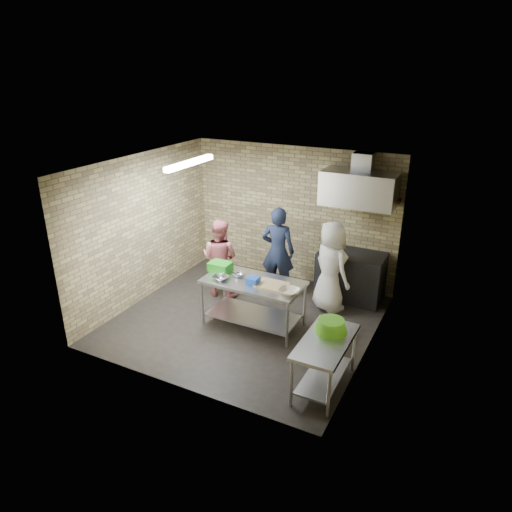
# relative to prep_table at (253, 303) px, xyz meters

# --- Properties ---
(floor) EXTENTS (4.20, 4.20, 0.00)m
(floor) POSITION_rel_prep_table_xyz_m (-0.19, 0.08, -0.41)
(floor) COLOR black
(floor) RESTS_ON ground
(ceiling) EXTENTS (4.20, 4.20, 0.00)m
(ceiling) POSITION_rel_prep_table_xyz_m (-0.19, 0.08, 2.29)
(ceiling) COLOR black
(ceiling) RESTS_ON ground
(back_wall) EXTENTS (4.20, 0.06, 2.70)m
(back_wall) POSITION_rel_prep_table_xyz_m (-0.19, 2.08, 0.94)
(back_wall) COLOR tan
(back_wall) RESTS_ON ground
(front_wall) EXTENTS (4.20, 0.06, 2.70)m
(front_wall) POSITION_rel_prep_table_xyz_m (-0.19, -1.92, 0.94)
(front_wall) COLOR tan
(front_wall) RESTS_ON ground
(left_wall) EXTENTS (0.06, 4.00, 2.70)m
(left_wall) POSITION_rel_prep_table_xyz_m (-2.29, 0.08, 0.94)
(left_wall) COLOR tan
(left_wall) RESTS_ON ground
(right_wall) EXTENTS (0.06, 4.00, 2.70)m
(right_wall) POSITION_rel_prep_table_xyz_m (1.91, 0.08, 0.94)
(right_wall) COLOR tan
(right_wall) RESTS_ON ground
(prep_table) EXTENTS (1.65, 0.83, 0.83)m
(prep_table) POSITION_rel_prep_table_xyz_m (0.00, 0.00, 0.00)
(prep_table) COLOR silver
(prep_table) RESTS_ON floor
(side_counter) EXTENTS (0.60, 1.20, 0.75)m
(side_counter) POSITION_rel_prep_table_xyz_m (1.61, -1.02, -0.04)
(side_counter) COLOR silver
(side_counter) RESTS_ON floor
(stove) EXTENTS (1.20, 0.70, 0.90)m
(stove) POSITION_rel_prep_table_xyz_m (1.16, 1.73, 0.04)
(stove) COLOR black
(stove) RESTS_ON floor
(range_hood) EXTENTS (1.30, 0.60, 0.60)m
(range_hood) POSITION_rel_prep_table_xyz_m (1.16, 1.78, 1.69)
(range_hood) COLOR silver
(range_hood) RESTS_ON back_wall
(hood_duct) EXTENTS (0.35, 0.30, 0.30)m
(hood_duct) POSITION_rel_prep_table_xyz_m (1.16, 1.93, 2.14)
(hood_duct) COLOR #A5A8AD
(hood_duct) RESTS_ON back_wall
(wall_shelf) EXTENTS (0.80, 0.20, 0.04)m
(wall_shelf) POSITION_rel_prep_table_xyz_m (1.46, 1.97, 1.51)
(wall_shelf) COLOR #3F2B19
(wall_shelf) RESTS_ON back_wall
(fluorescent_fixture) EXTENTS (0.10, 1.25, 0.08)m
(fluorescent_fixture) POSITION_rel_prep_table_xyz_m (-1.19, 0.08, 2.23)
(fluorescent_fixture) COLOR white
(fluorescent_fixture) RESTS_ON ceiling
(green_crate) EXTENTS (0.37, 0.28, 0.15)m
(green_crate) POSITION_rel_prep_table_xyz_m (-0.70, 0.12, 0.49)
(green_crate) COLOR green
(green_crate) RESTS_ON prep_table
(blue_tub) EXTENTS (0.18, 0.18, 0.12)m
(blue_tub) POSITION_rel_prep_table_xyz_m (0.05, -0.10, 0.47)
(blue_tub) COLOR blue
(blue_tub) RESTS_ON prep_table
(cutting_board) EXTENTS (0.50, 0.39, 0.03)m
(cutting_board) POSITION_rel_prep_table_xyz_m (0.35, -0.02, 0.43)
(cutting_board) COLOR tan
(cutting_board) RESTS_ON prep_table
(mixing_bowl_a) EXTENTS (0.28, 0.28, 0.06)m
(mixing_bowl_a) POSITION_rel_prep_table_xyz_m (-0.50, -0.20, 0.44)
(mixing_bowl_a) COLOR #ABADB2
(mixing_bowl_a) RESTS_ON prep_table
(mixing_bowl_b) EXTENTS (0.22, 0.22, 0.06)m
(mixing_bowl_b) POSITION_rel_prep_table_xyz_m (-0.30, 0.05, 0.44)
(mixing_bowl_b) COLOR #AFB2B6
(mixing_bowl_b) RESTS_ON prep_table
(ceramic_bowl) EXTENTS (0.35, 0.35, 0.08)m
(ceramic_bowl) POSITION_rel_prep_table_xyz_m (0.70, -0.15, 0.45)
(ceramic_bowl) COLOR beige
(ceramic_bowl) RESTS_ON prep_table
(green_basin) EXTENTS (0.46, 0.46, 0.17)m
(green_basin) POSITION_rel_prep_table_xyz_m (1.59, -0.77, 0.42)
(green_basin) COLOR #59C626
(green_basin) RESTS_ON side_counter
(bottle_red) EXTENTS (0.07, 0.07, 0.18)m
(bottle_red) POSITION_rel_prep_table_xyz_m (1.21, 1.97, 1.62)
(bottle_red) COLOR #B22619
(bottle_red) RESTS_ON wall_shelf
(man_navy) EXTENTS (0.70, 0.52, 1.73)m
(man_navy) POSITION_rel_prep_table_xyz_m (-0.14, 1.27, 0.45)
(man_navy) COLOR #141733
(man_navy) RESTS_ON floor
(woman_pink) EXTENTS (0.73, 0.58, 1.50)m
(woman_pink) POSITION_rel_prep_table_xyz_m (-1.09, 0.74, 0.34)
(woman_pink) COLOR #DB747E
(woman_pink) RESTS_ON floor
(woman_white) EXTENTS (0.96, 0.89, 1.65)m
(woman_white) POSITION_rel_prep_table_xyz_m (0.95, 1.14, 0.41)
(woman_white) COLOR white
(woman_white) RESTS_ON floor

